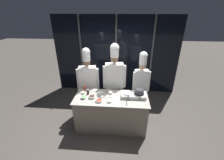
{
  "coord_description": "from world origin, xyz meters",
  "views": [
    {
      "loc": [
        0.27,
        -3.1,
        2.86
      ],
      "look_at": [
        0.0,
        0.25,
        1.24
      ],
      "focal_mm": 24.0,
      "sensor_mm": 36.0,
      "label": 1
    }
  ],
  "objects": [
    {
      "name": "prep_bowl_rice",
      "position": [
        -0.29,
        0.14,
        0.92
      ],
      "size": [
        0.14,
        0.14,
        0.05
      ],
      "color": "white",
      "rests_on": "demo_counter"
    },
    {
      "name": "serving_spoon_solid",
      "position": [
        -0.0,
        0.01,
        0.9
      ],
      "size": [
        0.23,
        0.13,
        0.02
      ],
      "color": "#B2B5BA",
      "rests_on": "demo_counter"
    },
    {
      "name": "prep_bowl_ginger",
      "position": [
        -0.73,
        0.12,
        0.92
      ],
      "size": [
        0.1,
        0.1,
        0.04
      ],
      "color": "white",
      "rests_on": "demo_counter"
    },
    {
      "name": "prep_bowl_mushrooms",
      "position": [
        -0.1,
        0.26,
        0.93
      ],
      "size": [
        0.11,
        0.11,
        0.06
      ],
      "color": "white",
      "rests_on": "demo_counter"
    },
    {
      "name": "squeeze_bottle_soy",
      "position": [
        -0.6,
        0.09,
        0.98
      ],
      "size": [
        0.06,
        0.06,
        0.17
      ],
      "color": "#332319",
      "rests_on": "demo_counter"
    },
    {
      "name": "prep_bowl_chicken",
      "position": [
        -0.02,
        -0.21,
        0.92
      ],
      "size": [
        0.11,
        0.11,
        0.04
      ],
      "color": "white",
      "rests_on": "demo_counter"
    },
    {
      "name": "window_wall_back",
      "position": [
        0.0,
        1.99,
        1.35
      ],
      "size": [
        4.31,
        0.09,
        2.7
      ],
      "color": "black",
      "rests_on": "ground_plane"
    },
    {
      "name": "squeeze_bottle_chili",
      "position": [
        -0.74,
        0.33,
        0.98
      ],
      "size": [
        0.06,
        0.06,
        0.18
      ],
      "color": "red",
      "rests_on": "demo_counter"
    },
    {
      "name": "frying_pan",
      "position": [
        0.41,
        0.07,
        1.01
      ],
      "size": [
        0.28,
        0.48,
        0.04
      ],
      "color": "#ADAFB5",
      "rests_on": "portable_stove"
    },
    {
      "name": "chef_sous",
      "position": [
        0.04,
        0.62,
        1.2
      ],
      "size": [
        0.62,
        0.33,
        2.08
      ],
      "rotation": [
        0.0,
        0.0,
        3.32
      ],
      "color": "#232326",
      "rests_on": "ground_plane"
    },
    {
      "name": "prep_bowl_soy_glaze",
      "position": [
        -0.47,
        -0.06,
        0.92
      ],
      "size": [
        0.17,
        0.17,
        0.05
      ],
      "color": "white",
      "rests_on": "demo_counter"
    },
    {
      "name": "chef_line",
      "position": [
        0.77,
        0.61,
        1.13
      ],
      "size": [
        0.48,
        0.24,
        1.89
      ],
      "rotation": [
        0.0,
        0.0,
        3.3
      ],
      "color": "#2D3856",
      "rests_on": "ground_plane"
    },
    {
      "name": "chef_head",
      "position": [
        -0.7,
        0.6,
        1.11
      ],
      "size": [
        0.6,
        0.32,
        1.96
      ],
      "rotation": [
        0.0,
        0.0,
        3.34
      ],
      "color": "#2D3856",
      "rests_on": "ground_plane"
    },
    {
      "name": "prep_bowl_chili_flakes",
      "position": [
        -0.27,
        -0.2,
        0.92
      ],
      "size": [
        0.16,
        0.16,
        0.05
      ],
      "color": "white",
      "rests_on": "demo_counter"
    },
    {
      "name": "stock_pot",
      "position": [
        0.68,
        0.08,
        1.05
      ],
      "size": [
        0.23,
        0.21,
        0.12
      ],
      "color": "#333335",
      "rests_on": "portable_stove"
    },
    {
      "name": "prep_bowl_garlic",
      "position": [
        -0.22,
        -0.01,
        0.91
      ],
      "size": [
        0.1,
        0.1,
        0.04
      ],
      "color": "white",
      "rests_on": "demo_counter"
    },
    {
      "name": "prep_bowl_shrimp",
      "position": [
        -0.03,
        0.16,
        0.92
      ],
      "size": [
        0.1,
        0.1,
        0.06
      ],
      "color": "white",
      "rests_on": "demo_counter"
    },
    {
      "name": "prep_bowl_scallions",
      "position": [
        -0.66,
        -0.1,
        0.93
      ],
      "size": [
        0.13,
        0.13,
        0.06
      ],
      "color": "white",
      "rests_on": "demo_counter"
    },
    {
      "name": "ground_plane",
      "position": [
        0.0,
        0.0,
        0.0
      ],
      "size": [
        24.0,
        24.0,
        0.0
      ],
      "primitive_type": "plane",
      "color": "#47423D"
    },
    {
      "name": "demo_counter",
      "position": [
        0.0,
        0.0,
        0.45
      ],
      "size": [
        1.8,
        0.78,
        0.89
      ],
      "color": "gray",
      "rests_on": "ground_plane"
    },
    {
      "name": "serving_spoon_slotted",
      "position": [
        -0.43,
        0.27,
        0.9
      ],
      "size": [
        0.23,
        0.14,
        0.02
      ],
      "color": "#B2B5BA",
      "rests_on": "demo_counter"
    },
    {
      "name": "portable_stove",
      "position": [
        0.54,
        0.08,
        0.94
      ],
      "size": [
        0.6,
        0.33,
        0.1
      ],
      "color": "silver",
      "rests_on": "demo_counter"
    }
  ]
}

